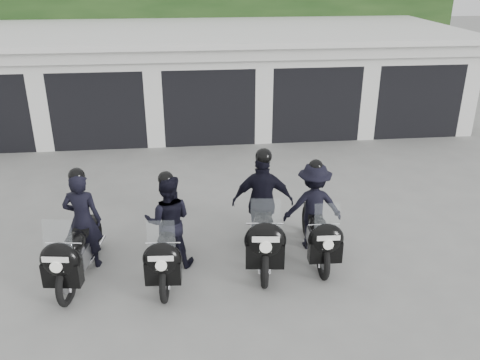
{
  "coord_description": "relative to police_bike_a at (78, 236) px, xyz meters",
  "views": [
    {
      "loc": [
        -0.68,
        -8.55,
        4.96
      ],
      "look_at": [
        0.31,
        0.41,
        1.05
      ],
      "focal_mm": 38.0,
      "sensor_mm": 36.0,
      "label": 1
    }
  ],
  "objects": [
    {
      "name": "background_vegetation",
      "position": [
        2.92,
        13.85,
        2.02
      ],
      "size": [
        20.0,
        3.9,
        5.8
      ],
      "color": "#173212",
      "rests_on": "ground"
    },
    {
      "name": "police_bike_a",
      "position": [
        0.0,
        0.0,
        0.0
      ],
      "size": [
        0.84,
        2.17,
        1.9
      ],
      "rotation": [
        0.0,
        0.0,
        -0.14
      ],
      "color": "black",
      "rests_on": "ground"
    },
    {
      "name": "ground",
      "position": [
        2.55,
        0.93,
        -0.75
      ],
      "size": [
        80.0,
        80.0,
        0.0
      ],
      "primitive_type": "plane",
      "color": "gray",
      "rests_on": "ground"
    },
    {
      "name": "police_bike_c",
      "position": [
        3.16,
        0.33,
        0.11
      ],
      "size": [
        1.18,
        2.34,
        2.04
      ],
      "rotation": [
        0.0,
        0.0,
        -0.12
      ],
      "color": "black",
      "rests_on": "ground"
    },
    {
      "name": "garage_block",
      "position": [
        2.55,
        8.99,
        0.67
      ],
      "size": [
        16.4,
        6.8,
        2.96
      ],
      "color": "silver",
      "rests_on": "ground"
    },
    {
      "name": "police_bike_b",
      "position": [
        1.48,
        -0.01,
        0.01
      ],
      "size": [
        0.87,
        2.09,
        1.82
      ],
      "rotation": [
        0.0,
        0.0,
        -0.07
      ],
      "color": "black",
      "rests_on": "ground"
    },
    {
      "name": "police_bike_d",
      "position": [
        4.11,
        0.33,
        0.01
      ],
      "size": [
        1.1,
        2.07,
        1.8
      ],
      "rotation": [
        0.0,
        0.0,
        -0.04
      ],
      "color": "black",
      "rests_on": "ground"
    }
  ]
}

